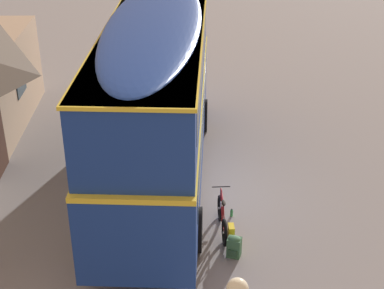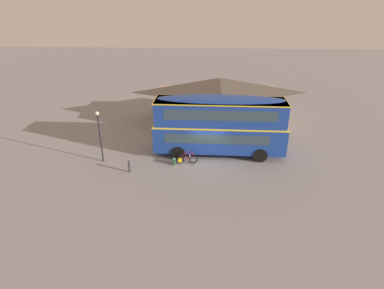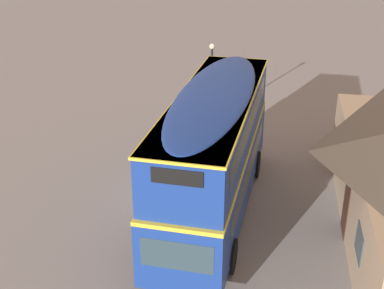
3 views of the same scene
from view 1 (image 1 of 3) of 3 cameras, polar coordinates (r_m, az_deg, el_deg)
name	(u,v)px [view 1 (image 1 of 3)]	position (r m, az deg, el deg)	size (l,w,h in m)	color
ground_plane	(202,196)	(16.21, 0.97, -5.07)	(120.00, 120.00, 0.00)	gray
double_decker_bus	(157,95)	(15.82, -3.48, 4.88)	(10.35, 2.75, 4.79)	black
touring_bicycle	(223,220)	(14.64, 3.08, -7.39)	(1.73, 0.56, 1.04)	black
backpack_on_ground	(234,246)	(13.97, 4.13, -9.85)	(0.36, 0.37, 0.55)	#386642
water_bottle_green_metal	(232,213)	(15.39, 3.87, -6.67)	(0.07, 0.07, 0.22)	green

